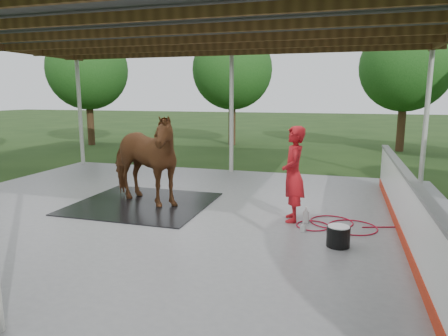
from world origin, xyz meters
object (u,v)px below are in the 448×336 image
(horse, at_px, (141,159))
(wash_bucket, at_px, (338,236))
(handler, at_px, (293,174))
(dasher_board, at_px, (403,203))

(horse, height_order, wash_bucket, horse)
(horse, bearing_deg, wash_bucket, -86.53)
(horse, relative_size, wash_bucket, 6.36)
(horse, xyz_separation_m, handler, (3.50, -0.24, -0.10))
(dasher_board, height_order, handler, handler)
(horse, height_order, handler, horse)
(wash_bucket, bearing_deg, handler, 127.40)
(horse, relative_size, handler, 1.28)
(dasher_board, xyz_separation_m, handler, (-2.04, 0.10, 0.42))
(dasher_board, xyz_separation_m, horse, (-5.53, 0.34, 0.52))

